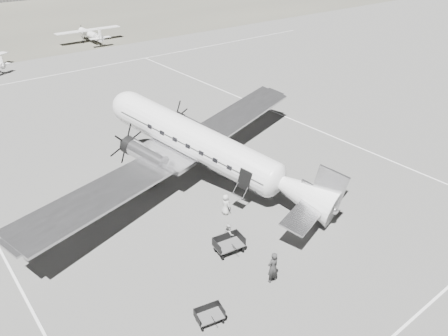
# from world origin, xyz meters

# --- Properties ---
(ground) EXTENTS (260.00, 260.00, 0.00)m
(ground) POSITION_xyz_m (0.00, 0.00, 0.00)
(ground) COLOR slate
(ground) RESTS_ON ground
(taxi_line_near) EXTENTS (60.00, 0.15, 0.01)m
(taxi_line_near) POSITION_xyz_m (0.00, -14.00, 0.01)
(taxi_line_near) COLOR white
(taxi_line_near) RESTS_ON ground
(taxi_line_right) EXTENTS (0.15, 80.00, 0.01)m
(taxi_line_right) POSITION_xyz_m (12.00, 0.00, 0.01)
(taxi_line_right) COLOR white
(taxi_line_right) RESTS_ON ground
(taxi_line_horizon) EXTENTS (90.00, 0.15, 0.01)m
(taxi_line_horizon) POSITION_xyz_m (0.00, 40.00, 0.01)
(taxi_line_horizon) COLOR white
(taxi_line_horizon) RESTS_ON ground
(dc3_airliner) EXTENTS (36.00, 29.88, 5.89)m
(dc3_airliner) POSITION_xyz_m (-2.70, 3.73, 2.95)
(dc3_airliner) COLOR silver
(dc3_airliner) RESTS_ON ground
(light_plane_right) EXTENTS (11.69, 9.52, 2.41)m
(light_plane_right) POSITION_xyz_m (9.75, 55.19, 1.20)
(light_plane_right) COLOR white
(light_plane_right) RESTS_ON ground
(baggage_cart_near) EXTENTS (2.10, 1.63, 1.08)m
(baggage_cart_near) POSITION_xyz_m (-6.74, -3.86, 0.54)
(baggage_cart_near) COLOR #525252
(baggage_cart_near) RESTS_ON ground
(baggage_cart_far) EXTENTS (1.71, 1.37, 0.85)m
(baggage_cart_far) POSITION_xyz_m (-11.02, -7.57, 0.43)
(baggage_cart_far) COLOR #525252
(baggage_cart_far) RESTS_ON ground
(ground_crew) EXTENTS (0.75, 0.50, 2.04)m
(ground_crew) POSITION_xyz_m (-6.41, -7.41, 1.02)
(ground_crew) COLOR #313131
(ground_crew) RESTS_ON ground
(ramp_agent) EXTENTS (0.88, 0.92, 1.50)m
(ramp_agent) POSITION_xyz_m (-6.17, -3.19, 0.75)
(ramp_agent) COLOR silver
(ramp_agent) RESTS_ON ground
(passenger) EXTENTS (0.53, 0.78, 1.55)m
(passenger) POSITION_xyz_m (-4.31, -0.48, 0.78)
(passenger) COLOR silver
(passenger) RESTS_ON ground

